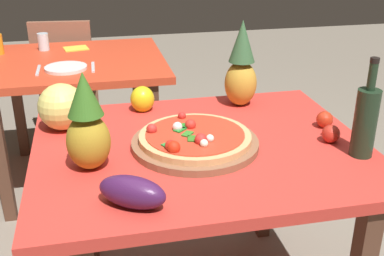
% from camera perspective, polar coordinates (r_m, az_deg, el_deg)
% --- Properties ---
extents(display_table, '(1.16, 0.94, 0.74)m').
position_cam_1_polar(display_table, '(1.74, 1.06, -4.64)').
color(display_table, '#553324').
rests_on(display_table, ground_plane).
extents(background_table, '(1.01, 0.88, 0.74)m').
position_cam_1_polar(background_table, '(2.84, -13.65, 5.86)').
color(background_table, '#553324').
rests_on(background_table, ground_plane).
extents(dining_chair, '(0.44, 0.44, 0.85)m').
position_cam_1_polar(dining_chair, '(3.53, -14.61, 6.54)').
color(dining_chair, brown).
rests_on(dining_chair, ground_plane).
extents(pizza_board, '(0.44, 0.44, 0.02)m').
position_cam_1_polar(pizza_board, '(1.68, 0.36, -1.84)').
color(pizza_board, brown).
rests_on(pizza_board, display_table).
extents(pizza, '(0.39, 0.39, 0.06)m').
position_cam_1_polar(pizza, '(1.67, 0.19, -1.04)').
color(pizza, '#E6A569').
rests_on(pizza, pizza_board).
extents(wine_bottle, '(0.08, 0.08, 0.34)m').
position_cam_1_polar(wine_bottle, '(1.68, 19.78, 0.84)').
color(wine_bottle, '#1D311F').
rests_on(wine_bottle, display_table).
extents(pineapple_left, '(0.13, 0.13, 0.36)m').
position_cam_1_polar(pineapple_left, '(2.02, 5.83, 7.04)').
color(pineapple_left, gold).
rests_on(pineapple_left, display_table).
extents(pineapple_right, '(0.14, 0.14, 0.32)m').
position_cam_1_polar(pineapple_right, '(1.53, -12.27, 0.20)').
color(pineapple_right, '#AF8E26').
rests_on(pineapple_right, display_table).
extents(melon, '(0.18, 0.18, 0.18)m').
position_cam_1_polar(melon, '(1.86, -15.11, 2.43)').
color(melon, '#E7DB6D').
rests_on(melon, display_table).
extents(bell_pepper, '(0.10, 0.10, 0.11)m').
position_cam_1_polar(bell_pepper, '(2.00, -5.87, 3.40)').
color(bell_pepper, yellow).
rests_on(bell_pepper, display_table).
extents(eggplant, '(0.22, 0.18, 0.09)m').
position_cam_1_polar(eggplant, '(1.34, -7.06, -7.49)').
color(eggplant, '#421A49').
rests_on(eggplant, display_table).
extents(tomato_at_corner, '(0.06, 0.06, 0.06)m').
position_cam_1_polar(tomato_at_corner, '(1.78, 16.07, -0.66)').
color(tomato_at_corner, red).
rests_on(tomato_at_corner, display_table).
extents(tomato_by_bottle, '(0.06, 0.06, 0.06)m').
position_cam_1_polar(tomato_by_bottle, '(1.90, 15.37, 0.98)').
color(tomato_by_bottle, red).
rests_on(tomato_by_bottle, display_table).
extents(tomato_near_board, '(0.08, 0.08, 0.08)m').
position_cam_1_polar(tomato_near_board, '(1.70, -11.56, -1.00)').
color(tomato_near_board, red).
rests_on(tomato_near_board, display_table).
extents(drinking_glass_water, '(0.06, 0.06, 0.10)m').
position_cam_1_polar(drinking_glass_water, '(3.06, -17.13, 9.70)').
color(drinking_glass_water, silver).
rests_on(drinking_glass_water, background_table).
extents(dinner_plate, '(0.22, 0.22, 0.02)m').
position_cam_1_polar(dinner_plate, '(2.64, -14.66, 6.88)').
color(dinner_plate, white).
rests_on(dinner_plate, background_table).
extents(fork_utensil, '(0.02, 0.18, 0.01)m').
position_cam_1_polar(fork_utensil, '(2.65, -17.68, 6.51)').
color(fork_utensil, silver).
rests_on(fork_utensil, background_table).
extents(knife_utensil, '(0.02, 0.18, 0.01)m').
position_cam_1_polar(knife_utensil, '(2.64, -11.60, 7.06)').
color(knife_utensil, silver).
rests_on(knife_utensil, background_table).
extents(napkin_folded, '(0.16, 0.14, 0.01)m').
position_cam_1_polar(napkin_folded, '(3.05, -13.54, 9.12)').
color(napkin_folded, yellow).
rests_on(napkin_folded, background_table).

